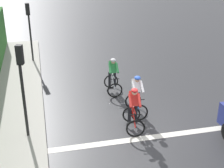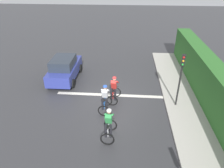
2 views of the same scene
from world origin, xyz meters
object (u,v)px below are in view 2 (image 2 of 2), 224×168
object	(u,v)px
car_navy	(65,69)
cyclist_lead	(109,125)
cyclist_mid	(114,90)
traffic_light_near_crossing	(181,73)
cyclist_second	(105,99)

from	to	relation	value
car_navy	cyclist_lead	bearing A→B (deg)	122.61
cyclist_mid	cyclist_lead	bearing A→B (deg)	89.76
cyclist_lead	traffic_light_near_crossing	world-z (taller)	traffic_light_near_crossing
cyclist_lead	cyclist_second	world-z (taller)	same
car_navy	traffic_light_near_crossing	distance (m)	8.23
cyclist_lead	car_navy	distance (m)	7.07
cyclist_mid	traffic_light_near_crossing	xyz separation A→B (m)	(-3.72, 0.31, 1.43)
cyclist_second	car_navy	bearing A→B (deg)	-47.90
cyclist_second	traffic_light_near_crossing	bearing A→B (deg)	-169.74
cyclist_mid	traffic_light_near_crossing	size ratio (longest dim) A/B	0.50
cyclist_lead	traffic_light_near_crossing	xyz separation A→B (m)	(-3.73, -2.95, 1.43)
cyclist_lead	traffic_light_near_crossing	distance (m)	4.97
cyclist_second	cyclist_lead	bearing A→B (deg)	100.77
cyclist_lead	cyclist_mid	distance (m)	3.27
cyclist_mid	car_navy	bearing A→B (deg)	-35.09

